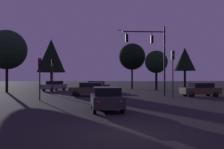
% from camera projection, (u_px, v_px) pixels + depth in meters
% --- Properties ---
extents(ground_plane, '(168.00, 168.00, 0.00)m').
position_uv_depth(ground_plane, '(106.00, 93.00, 34.29)').
color(ground_plane, black).
rests_on(ground_plane, ground).
extents(traffic_signal_mast_arm, '(5.52, 0.43, 7.94)m').
position_uv_depth(traffic_signal_mast_arm, '(152.00, 49.00, 28.67)').
color(traffic_signal_mast_arm, '#232326').
rests_on(traffic_signal_mast_arm, ground).
extents(traffic_light_corner_left, '(0.35, 0.38, 4.28)m').
position_uv_depth(traffic_light_corner_left, '(53.00, 70.00, 30.35)').
color(traffic_light_corner_left, '#232326').
rests_on(traffic_light_corner_left, ground).
extents(traffic_light_corner_right, '(0.33, 0.37, 4.82)m').
position_uv_depth(traffic_light_corner_right, '(173.00, 65.00, 25.41)').
color(traffic_light_corner_right, '#232326').
rests_on(traffic_light_corner_right, ground).
extents(traffic_light_median, '(0.35, 0.38, 3.87)m').
position_uv_depth(traffic_light_median, '(40.00, 70.00, 22.88)').
color(traffic_light_median, '#232326').
rests_on(traffic_light_median, ground).
extents(car_nearside_lane, '(2.15, 4.29, 1.52)m').
position_uv_depth(car_nearside_lane, '(106.00, 98.00, 16.18)').
color(car_nearside_lane, '#232328').
rests_on(car_nearside_lane, ground).
extents(car_crossing_left, '(4.71, 2.26, 1.52)m').
position_uv_depth(car_crossing_left, '(90.00, 89.00, 28.21)').
color(car_crossing_left, '#473828').
rests_on(car_crossing_left, ground).
extents(car_crossing_right, '(4.26, 2.14, 1.52)m').
position_uv_depth(car_crossing_right, '(200.00, 89.00, 27.26)').
color(car_crossing_right, '#473828').
rests_on(car_crossing_right, ground).
extents(car_far_lane, '(4.39, 2.70, 1.52)m').
position_uv_depth(car_far_lane, '(96.00, 86.00, 37.18)').
color(car_far_lane, '#4C0F0F').
rests_on(car_far_lane, ground).
extents(car_parked_lot, '(3.67, 4.44, 1.52)m').
position_uv_depth(car_parked_lot, '(54.00, 86.00, 38.35)').
color(car_parked_lot, gray).
rests_on(car_parked_lot, ground).
extents(tree_behind_sign, '(5.53, 5.53, 8.72)m').
position_uv_depth(tree_behind_sign, '(7.00, 50.00, 35.08)').
color(tree_behind_sign, black).
rests_on(tree_behind_sign, ground).
extents(tree_left_far, '(3.61, 3.61, 6.34)m').
position_uv_depth(tree_left_far, '(156.00, 62.00, 39.90)').
color(tree_left_far, black).
rests_on(tree_left_far, ground).
extents(tree_center_horizon, '(4.71, 4.71, 8.08)m').
position_uv_depth(tree_center_horizon, '(132.00, 57.00, 44.47)').
color(tree_center_horizon, black).
rests_on(tree_center_horizon, ground).
extents(tree_right_cluster, '(4.31, 4.31, 8.12)m').
position_uv_depth(tree_right_cluster, '(185.00, 59.00, 51.19)').
color(tree_right_cluster, black).
rests_on(tree_right_cluster, ground).
extents(tree_lot_edge, '(5.39, 5.39, 9.34)m').
position_uv_depth(tree_lot_edge, '(51.00, 56.00, 47.74)').
color(tree_lot_edge, black).
rests_on(tree_lot_edge, ground).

